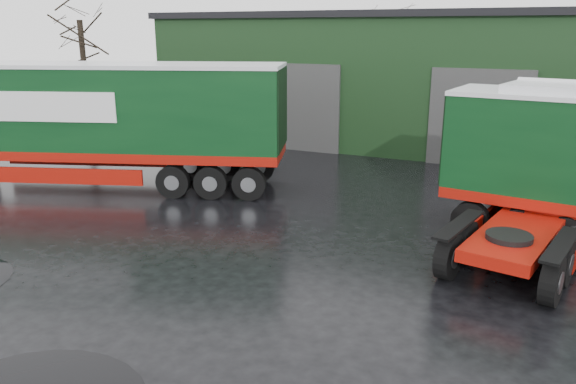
{
  "coord_description": "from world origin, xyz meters",
  "views": [
    {
      "loc": [
        4.54,
        -9.88,
        5.51
      ],
      "look_at": [
        -0.98,
        1.99,
        1.7
      ],
      "focal_mm": 35.0,
      "sensor_mm": 36.0,
      "label": 1
    }
  ],
  "objects": [
    {
      "name": "ground",
      "position": [
        0.0,
        0.0,
        0.0
      ],
      "size": [
        100.0,
        100.0,
        0.0
      ],
      "primitive_type": "plane",
      "color": "black"
    },
    {
      "name": "warehouse",
      "position": [
        2.0,
        20.0,
        3.16
      ],
      "size": [
        32.4,
        12.4,
        6.3
      ],
      "color": "black",
      "rests_on": "ground"
    },
    {
      "name": "tree_back_a",
      "position": [
        -6.0,
        30.0,
        4.75
      ],
      "size": [
        4.4,
        4.4,
        9.5
      ],
      "primitive_type": null,
      "color": "black",
      "rests_on": "ground"
    },
    {
      "name": "hero_tractor",
      "position": [
        4.38,
        4.5,
        2.1
      ],
      "size": [
        4.09,
        7.19,
        4.21
      ],
      "primitive_type": null,
      "rotation": [
        0.0,
        0.0,
        -0.19
      ],
      "color": "#0F461E",
      "rests_on": "ground"
    },
    {
      "name": "trailer_left",
      "position": [
        -10.33,
        5.0,
        2.21
      ],
      "size": [
        14.42,
        7.48,
        4.43
      ],
      "primitive_type": null,
      "rotation": [
        0.0,
        0.0,
        1.91
      ],
      "color": "silver",
      "rests_on": "ground"
    },
    {
      "name": "tree_left",
      "position": [
        -17.0,
        12.0,
        4.25
      ],
      "size": [
        4.4,
        4.4,
        8.5
      ],
      "primitive_type": null,
      "color": "black",
      "rests_on": "ground"
    }
  ]
}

